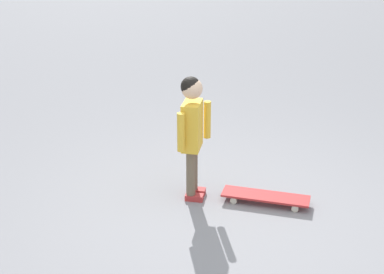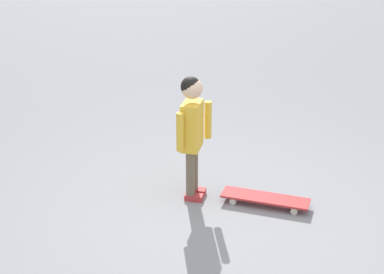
{
  "view_description": "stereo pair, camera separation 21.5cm",
  "coord_description": "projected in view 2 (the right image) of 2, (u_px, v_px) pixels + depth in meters",
  "views": [
    {
      "loc": [
        3.62,
        1.05,
        2.36
      ],
      "look_at": [
        -0.41,
        -0.48,
        0.55
      ],
      "focal_mm": 53.67,
      "sensor_mm": 36.0,
      "label": 1
    },
    {
      "loc": [
        3.54,
        1.24,
        2.36
      ],
      "look_at": [
        -0.41,
        -0.48,
        0.55
      ],
      "focal_mm": 53.67,
      "sensor_mm": 36.0,
      "label": 2
    }
  ],
  "objects": [
    {
      "name": "child_person",
      "position": [
        192.0,
        125.0,
        4.63
      ],
      "size": [
        0.39,
        0.21,
        1.06
      ],
      "color": "brown",
      "rests_on": "ground"
    },
    {
      "name": "skateboard",
      "position": [
        265.0,
        198.0,
        4.73
      ],
      "size": [
        0.26,
        0.74,
        0.07
      ],
      "color": "#B22D2D",
      "rests_on": "ground"
    },
    {
      "name": "ground_plane",
      "position": [
        228.0,
        232.0,
        4.36
      ],
      "size": [
        50.0,
        50.0,
        0.0
      ],
      "primitive_type": "plane",
      "color": "gray"
    }
  ]
}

